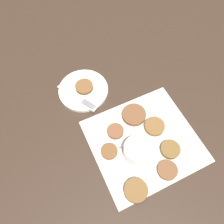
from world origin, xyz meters
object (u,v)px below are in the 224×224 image
at_px(fork, 81,100).
at_px(fritter_on_plate, 84,87).
at_px(sauce_bowl, 137,151).
at_px(serving_plate, 83,90).

bearing_deg(fork, fritter_on_plate, 44.15).
xyz_separation_m(sauce_bowl, fork, (-0.04, 0.28, -0.01)).
bearing_deg(fritter_on_plate, serving_plate, 173.83).
relative_size(serving_plate, fritter_on_plate, 2.82).
relative_size(serving_plate, fork, 1.08).
bearing_deg(fork, serving_plate, 48.48).
bearing_deg(sauce_bowl, fork, 98.23).
distance_m(serving_plate, fork, 0.06).
bearing_deg(fork, sauce_bowl, -81.77).
distance_m(fritter_on_plate, fork, 0.06).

